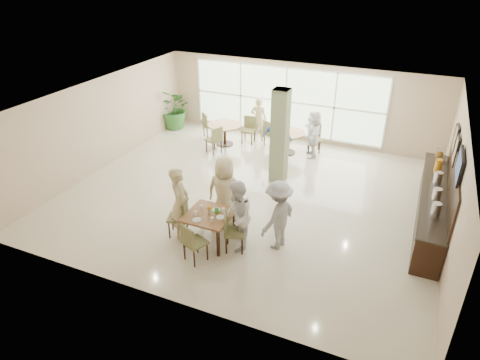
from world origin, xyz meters
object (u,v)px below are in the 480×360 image
at_px(teen_left, 180,203).
at_px(teen_standing, 278,215).
at_px(buffet_counter, 433,204).
at_px(adult_b, 313,134).
at_px(teen_far, 225,192).
at_px(adult_standing, 259,119).
at_px(round_table_right, 287,137).
at_px(main_table, 209,217).
at_px(teen_right, 237,216).
at_px(round_table_left, 225,129).
at_px(adult_a, 277,138).
at_px(potted_plant, 175,109).

height_order(teen_left, teen_standing, teen_left).
height_order(buffet_counter, adult_b, buffet_counter).
distance_m(teen_far, adult_b, 5.02).
relative_size(buffet_counter, adult_standing, 2.91).
bearing_deg(adult_standing, teen_standing, 108.07).
xyz_separation_m(round_table_right, teen_far, (-0.02, -4.86, 0.34)).
xyz_separation_m(teen_left, teen_standing, (2.26, 0.49, -0.05)).
xyz_separation_m(main_table, teen_right, (0.69, 0.04, 0.18)).
relative_size(buffet_counter, teen_standing, 2.79).
height_order(teen_standing, adult_b, teen_standing).
bearing_deg(teen_standing, teen_right, -46.68).
bearing_deg(round_table_left, teen_right, -61.87).
bearing_deg(teen_left, adult_a, -25.99).
distance_m(round_table_right, teen_right, 5.64).
xyz_separation_m(round_table_left, teen_far, (2.23, -4.67, 0.33)).
bearing_deg(teen_standing, teen_far, -85.37).
xyz_separation_m(round_table_right, adult_standing, (-1.30, 0.65, 0.22)).
bearing_deg(main_table, adult_b, 80.83).
bearing_deg(teen_left, adult_b, -33.44).
bearing_deg(teen_left, teen_right, -104.25).
relative_size(teen_left, teen_standing, 1.06).
relative_size(potted_plant, teen_standing, 0.94).
distance_m(buffet_counter, adult_a, 5.10).
height_order(main_table, teen_standing, teen_standing).
height_order(round_table_right, adult_b, adult_b).
bearing_deg(teen_left, buffet_counter, -78.94).
bearing_deg(potted_plant, main_table, -52.97).
xyz_separation_m(teen_far, teen_right, (0.66, -0.74, -0.08)).
distance_m(teen_far, teen_right, 0.99).
relative_size(potted_plant, adult_standing, 0.98).
height_order(main_table, teen_left, teen_left).
distance_m(round_table_right, adult_b, 0.90).
bearing_deg(main_table, adult_standing, 101.24).
xyz_separation_m(teen_left, adult_b, (1.67, 5.75, -0.10)).
bearing_deg(round_table_left, teen_far, -64.48).
relative_size(teen_right, teen_standing, 1.01).
xyz_separation_m(round_table_right, potted_plant, (-4.68, 0.50, 0.20)).
bearing_deg(buffet_counter, teen_standing, -142.57).
relative_size(round_table_left, teen_right, 0.71).
bearing_deg(round_table_left, teen_left, -75.09).
distance_m(adult_a, adult_b, 1.34).
bearing_deg(buffet_counter, adult_a, 158.89).
bearing_deg(round_table_right, adult_b, 4.84).
bearing_deg(round_table_left, adult_a, -17.46).
bearing_deg(potted_plant, adult_standing, 2.55).
xyz_separation_m(teen_left, adult_a, (0.73, 4.79, -0.05)).
xyz_separation_m(teen_standing, adult_a, (-1.53, 4.30, -0.00)).
distance_m(round_table_left, adult_standing, 1.29).
bearing_deg(adult_a, teen_right, -81.38).
height_order(round_table_left, teen_right, teen_right).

